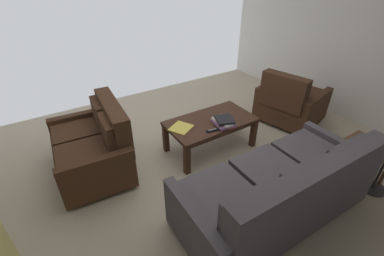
{
  "coord_description": "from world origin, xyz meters",
  "views": [
    {
      "loc": [
        1.59,
        2.24,
        2.26
      ],
      "look_at": [
        0.21,
        0.07,
        0.64
      ],
      "focal_mm": 24.86,
      "sensor_mm": 36.0,
      "label": 1
    }
  ],
  "objects": [
    {
      "name": "armchair_side",
      "position": [
        -1.78,
        -0.14,
        0.36
      ],
      "size": [
        1.04,
        1.06,
        0.89
      ],
      "color": "black",
      "rests_on": "ground"
    },
    {
      "name": "tv_remote",
      "position": [
        -0.13,
        0.02,
        0.47
      ],
      "size": [
        0.16,
        0.06,
        0.02
      ],
      "color": "black",
      "rests_on": "coffee_table"
    },
    {
      "name": "loveseat_near",
      "position": [
        1.18,
        -0.6,
        0.36
      ],
      "size": [
        0.9,
        1.24,
        0.88
      ],
      "color": "black",
      "rests_on": "ground"
    },
    {
      "name": "wall_left",
      "position": [
        -2.78,
        0.0,
        1.39
      ],
      "size": [
        0.12,
        4.99,
        2.78
      ],
      "primitive_type": "cube",
      "color": "silver",
      "rests_on": "ground"
    },
    {
      "name": "book_stack",
      "position": [
        -0.34,
        -0.02,
        0.51
      ],
      "size": [
        0.29,
        0.32,
        0.1
      ],
      "color": "#C63833",
      "rests_on": "coffee_table"
    },
    {
      "name": "coffee_table",
      "position": [
        -0.27,
        -0.21,
        0.39
      ],
      "size": [
        1.19,
        0.65,
        0.46
      ],
      "color": "#3D2316",
      "rests_on": "ground"
    },
    {
      "name": "coffee_mug",
      "position": [
        -1.27,
        1.24,
        0.59
      ],
      "size": [
        0.1,
        0.08,
        0.1
      ],
      "color": "#B23F38",
      "rests_on": "end_table"
    },
    {
      "name": "end_table",
      "position": [
        -1.32,
        1.28,
        0.44
      ],
      "size": [
        0.46,
        0.46,
        0.54
      ],
      "color": "brown",
      "rests_on": "ground"
    },
    {
      "name": "sofa_main",
      "position": [
        -0.13,
        1.14,
        0.38
      ],
      "size": [
        2.02,
        0.95,
        0.9
      ],
      "color": "black",
      "rests_on": "ground"
    },
    {
      "name": "ground_plane",
      "position": [
        0.0,
        0.0,
        -0.0
      ],
      "size": [
        5.56,
        4.99,
        0.01
      ],
      "primitive_type": "cube",
      "color": "#B7A88E"
    },
    {
      "name": "loose_magazine",
      "position": [
        0.17,
        -0.26,
        0.46
      ],
      "size": [
        0.35,
        0.34,
        0.01
      ],
      "primitive_type": "cube",
      "rotation": [
        0.0,
        0.0,
        2.07
      ],
      "color": "#E0CC4C",
      "rests_on": "coffee_table"
    }
  ]
}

